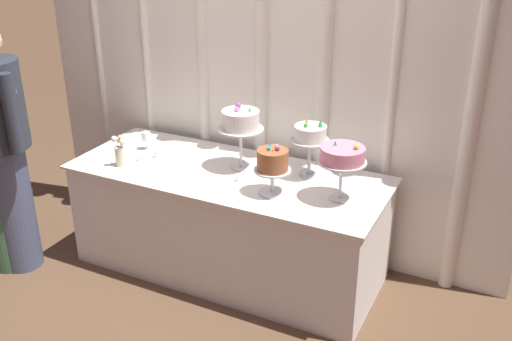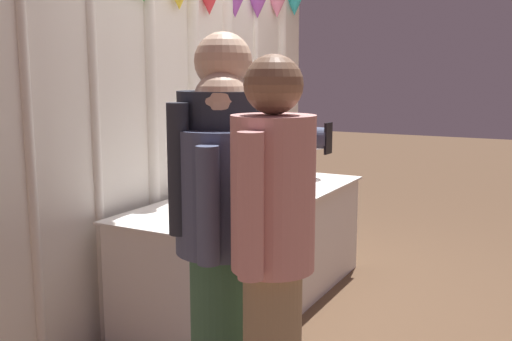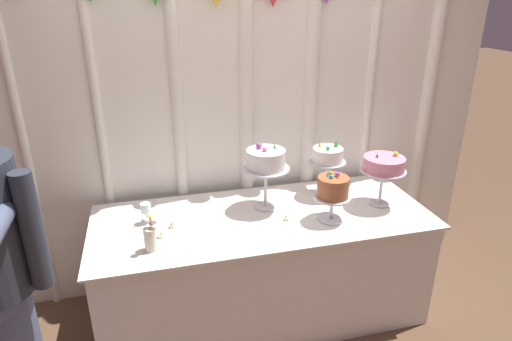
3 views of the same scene
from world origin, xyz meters
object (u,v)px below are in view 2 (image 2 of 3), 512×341
object	(u,v)px
cake_display_rightmost	(306,143)
wine_glass	(179,200)
guest_man_dark_suit	(225,224)
tealight_far_left	(215,215)
tealight_near_left	(208,210)
guest_man_pink_jacket	(273,262)
guest_girl_blue_dress	(224,251)
cake_display_leftmost	(242,146)
tealight_near_right	(273,192)
cake_display_midleft	(298,160)
flower_vase	(228,205)
cake_table	(253,249)
cake_display_midright	(263,145)

from	to	relation	value
cake_display_rightmost	wine_glass	bearing A→B (deg)	175.07
cake_display_rightmost	guest_man_dark_suit	xyz separation A→B (m)	(-2.14, -0.56, -0.09)
tealight_far_left	tealight_near_left	size ratio (longest dim) A/B	1.23
guest_man_pink_jacket	tealight_far_left	bearing A→B (deg)	41.33
tealight_near_left	guest_girl_blue_dress	xyz separation A→B (m)	(-0.86, -0.64, 0.08)
cake_display_leftmost	cake_display_rightmost	xyz separation A→B (m)	(0.74, -0.15, -0.04)
wine_glass	tealight_near_right	world-z (taller)	wine_glass
guest_man_pink_jacket	cake_display_midleft	bearing A→B (deg)	22.00
tealight_far_left	guest_man_pink_jacket	bearing A→B (deg)	-138.67
cake_display_leftmost	cake_display_midleft	distance (m)	0.45
flower_vase	tealight_near_right	size ratio (longest dim) A/B	5.94
cake_display_rightmost	tealight_near_left	distance (m)	1.38
tealight_far_left	guest_man_pink_jacket	distance (m)	1.30
flower_vase	guest_man_pink_jacket	size ratio (longest dim) A/B	0.14
cake_display_rightmost	guest_girl_blue_dress	xyz separation A→B (m)	(-2.21, -0.61, -0.18)
cake_display_midleft	wine_glass	size ratio (longest dim) A/B	2.41
cake_table	cake_display_midright	bearing A→B (deg)	20.71
cake_display_leftmost	wine_glass	xyz separation A→B (m)	(-0.75, -0.02, -0.23)
cake_display_midleft	wine_glass	distance (m)	1.13
tealight_far_left	guest_man_dark_suit	bearing A→B (deg)	-144.92
cake_display_leftmost	cake_display_rightmost	bearing A→B (deg)	-11.22
guest_man_dark_suit	guest_girl_blue_dress	bearing A→B (deg)	-151.12
guest_girl_blue_dress	guest_man_dark_suit	bearing A→B (deg)	28.88
guest_girl_blue_dress	cake_display_rightmost	bearing A→B (deg)	15.32
cake_display_midright	tealight_far_left	world-z (taller)	cake_display_midright
guest_man_dark_suit	tealight_near_right	bearing A→B (deg)	19.22
guest_man_dark_suit	flower_vase	bearing A→B (deg)	30.14
tealight_near_right	guest_girl_blue_dress	bearing A→B (deg)	-160.28
cake_display_leftmost	flower_vase	bearing A→B (deg)	-155.84
tealight_near_right	guest_man_pink_jacket	distance (m)	1.94
flower_vase	tealight_far_left	size ratio (longest dim) A/B	4.47
flower_vase	guest_man_dark_suit	bearing A→B (deg)	-149.86
cake_display_leftmost	guest_man_dark_suit	world-z (taller)	guest_man_dark_suit
guest_girl_blue_dress	tealight_near_left	bearing A→B (deg)	36.66
cake_display_midleft	flower_vase	size ratio (longest dim) A/B	1.45
cake_display_leftmost	tealight_near_left	xyz separation A→B (m)	(-0.61, -0.11, -0.31)
wine_glass	tealight_near_left	size ratio (longest dim) A/B	3.33
cake_display_leftmost	flower_vase	world-z (taller)	cake_display_leftmost
cake_display_rightmost	tealight_far_left	size ratio (longest dim) A/B	7.50
wine_glass	guest_girl_blue_dress	distance (m)	1.02
cake_display_rightmost	guest_man_dark_suit	world-z (taller)	guest_man_dark_suit
flower_vase	guest_man_dark_suit	size ratio (longest dim) A/B	0.13
cake_display_rightmost	tealight_near_left	bearing A→B (deg)	178.57
cake_display_leftmost	wine_glass	bearing A→B (deg)	-178.62
cake_table	cake_display_leftmost	world-z (taller)	cake_display_leftmost
cake_table	cake_display_leftmost	distance (m)	0.70
flower_vase	guest_man_pink_jacket	bearing A→B (deg)	-141.21
tealight_far_left	tealight_near_left	bearing A→B (deg)	54.28
cake_display_midleft	flower_vase	distance (m)	1.09
flower_vase	tealight_near_right	distance (m)	0.83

